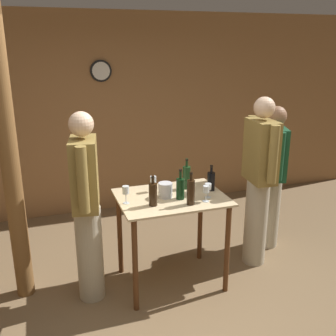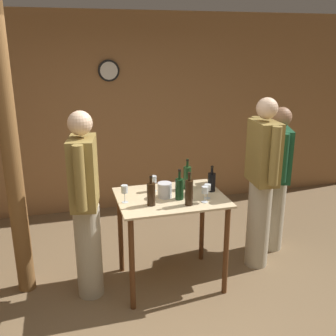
{
  "view_description": "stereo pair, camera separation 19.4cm",
  "coord_description": "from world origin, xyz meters",
  "px_view_note": "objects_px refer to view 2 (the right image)",
  "views": [
    {
      "loc": [
        -0.96,
        -2.54,
        2.29
      ],
      "look_at": [
        0.16,
        0.8,
        1.16
      ],
      "focal_mm": 42.0,
      "sensor_mm": 36.0,
      "label": 1
    },
    {
      "loc": [
        -0.78,
        -2.6,
        2.29
      ],
      "look_at": [
        0.16,
        0.8,
        1.16
      ],
      "focal_mm": 42.0,
      "sensor_mm": 36.0,
      "label": 2
    }
  ],
  "objects_px": {
    "wooden_post": "(11,155)",
    "ice_bucket": "(165,190)",
    "wine_bottle_far_right": "(212,182)",
    "person_host": "(277,177)",
    "wine_glass_near_right": "(205,191)",
    "wine_bottle_right": "(187,177)",
    "wine_glass_near_left": "(124,190)",
    "wine_bottle_left": "(179,188)",
    "wine_bottle_center": "(189,192)",
    "person_visitor_bearded": "(85,203)",
    "wine_glass_near_center": "(154,180)",
    "person_visitor_with_scarf": "(262,181)",
    "wine_bottle_far_left": "(151,194)",
    "wine_glass_far_side": "(207,188)"
  },
  "relations": [
    {
      "from": "wine_bottle_center",
      "to": "person_host",
      "type": "xyz_separation_m",
      "value": [
        1.22,
        0.58,
        -0.17
      ]
    },
    {
      "from": "wooden_post",
      "to": "wine_bottle_far_right",
      "type": "bearing_deg",
      "value": -7.13
    },
    {
      "from": "ice_bucket",
      "to": "person_visitor_with_scarf",
      "type": "relative_size",
      "value": 0.08
    },
    {
      "from": "wine_bottle_far_right",
      "to": "person_host",
      "type": "height_order",
      "value": "person_host"
    },
    {
      "from": "wine_glass_far_side",
      "to": "person_visitor_with_scarf",
      "type": "bearing_deg",
      "value": 17.06
    },
    {
      "from": "wine_bottle_right",
      "to": "wine_glass_far_side",
      "type": "distance_m",
      "value": 0.31
    },
    {
      "from": "wine_bottle_center",
      "to": "person_visitor_bearded",
      "type": "distance_m",
      "value": 0.93
    },
    {
      "from": "wooden_post",
      "to": "person_visitor_with_scarf",
      "type": "distance_m",
      "value": 2.4
    },
    {
      "from": "wine_glass_far_side",
      "to": "person_visitor_bearded",
      "type": "xyz_separation_m",
      "value": [
        -1.1,
        0.14,
        -0.08
      ]
    },
    {
      "from": "wine_bottle_far_right",
      "to": "wine_bottle_center",
      "type": "bearing_deg",
      "value": -140.05
    },
    {
      "from": "wine_glass_near_right",
      "to": "person_host",
      "type": "relative_size",
      "value": 0.09
    },
    {
      "from": "person_host",
      "to": "person_visitor_with_scarf",
      "type": "height_order",
      "value": "person_visitor_with_scarf"
    },
    {
      "from": "wine_glass_near_left",
      "to": "wine_glass_far_side",
      "type": "xyz_separation_m",
      "value": [
        0.75,
        -0.11,
        -0.02
      ]
    },
    {
      "from": "wine_bottle_left",
      "to": "wine_glass_near_center",
      "type": "bearing_deg",
      "value": 124.1
    },
    {
      "from": "wooden_post",
      "to": "wine_bottle_right",
      "type": "height_order",
      "value": "wooden_post"
    },
    {
      "from": "wine_glass_near_left",
      "to": "wooden_post",
      "type": "bearing_deg",
      "value": 163.12
    },
    {
      "from": "ice_bucket",
      "to": "wine_bottle_far_left",
      "type": "bearing_deg",
      "value": -137.12
    },
    {
      "from": "wine_bottle_left",
      "to": "wine_bottle_far_right",
      "type": "height_order",
      "value": "wine_bottle_left"
    },
    {
      "from": "wine_bottle_center",
      "to": "person_visitor_with_scarf",
      "type": "relative_size",
      "value": 0.17
    },
    {
      "from": "wooden_post",
      "to": "wine_glass_near_center",
      "type": "xyz_separation_m",
      "value": [
        1.26,
        -0.08,
        -0.32
      ]
    },
    {
      "from": "wine_glass_near_center",
      "to": "wine_bottle_far_left",
      "type": "bearing_deg",
      "value": -106.95
    },
    {
      "from": "wine_glass_near_right",
      "to": "wine_bottle_far_left",
      "type": "bearing_deg",
      "value": 172.37
    },
    {
      "from": "wine_bottle_far_left",
      "to": "wine_bottle_far_right",
      "type": "height_order",
      "value": "wine_bottle_far_left"
    },
    {
      "from": "wine_bottle_right",
      "to": "person_visitor_bearded",
      "type": "bearing_deg",
      "value": -171.39
    },
    {
      "from": "wine_bottle_right",
      "to": "ice_bucket",
      "type": "distance_m",
      "value": 0.32
    },
    {
      "from": "wine_bottle_left",
      "to": "wine_bottle_center",
      "type": "distance_m",
      "value": 0.16
    },
    {
      "from": "wine_bottle_left",
      "to": "wine_bottle_center",
      "type": "relative_size",
      "value": 0.95
    },
    {
      "from": "wine_bottle_far_left",
      "to": "person_visitor_bearded",
      "type": "distance_m",
      "value": 0.59
    },
    {
      "from": "wooden_post",
      "to": "ice_bucket",
      "type": "xyz_separation_m",
      "value": [
        1.33,
        -0.26,
        -0.37
      ]
    },
    {
      "from": "wine_glass_near_left",
      "to": "person_host",
      "type": "relative_size",
      "value": 0.1
    },
    {
      "from": "wine_bottle_far_right",
      "to": "person_host",
      "type": "relative_size",
      "value": 0.15
    },
    {
      "from": "wine_bottle_far_right",
      "to": "wooden_post",
      "type": "bearing_deg",
      "value": 172.87
    },
    {
      "from": "wine_bottle_left",
      "to": "wine_bottle_far_left",
      "type": "bearing_deg",
      "value": -166.42
    },
    {
      "from": "wine_bottle_far_left",
      "to": "wine_glass_near_right",
      "type": "bearing_deg",
      "value": -7.63
    },
    {
      "from": "wine_bottle_far_left",
      "to": "wine_bottle_center",
      "type": "relative_size",
      "value": 0.91
    },
    {
      "from": "wine_glass_near_right",
      "to": "person_host",
      "type": "height_order",
      "value": "person_host"
    },
    {
      "from": "person_host",
      "to": "person_visitor_with_scarf",
      "type": "xyz_separation_m",
      "value": [
        -0.34,
        -0.28,
        0.08
      ]
    },
    {
      "from": "wooden_post",
      "to": "wine_bottle_right",
      "type": "bearing_deg",
      "value": -3.66
    },
    {
      "from": "person_host",
      "to": "wine_bottle_left",
      "type": "bearing_deg",
      "value": -161.16
    },
    {
      "from": "person_visitor_with_scarf",
      "to": "wine_bottle_far_right",
      "type": "bearing_deg",
      "value": -176.46
    },
    {
      "from": "wine_glass_far_side",
      "to": "wine_glass_near_center",
      "type": "bearing_deg",
      "value": 143.59
    },
    {
      "from": "wine_glass_near_left",
      "to": "ice_bucket",
      "type": "xyz_separation_m",
      "value": [
        0.38,
        0.03,
        -0.05
      ]
    },
    {
      "from": "wine_bottle_right",
      "to": "person_visitor_bearded",
      "type": "distance_m",
      "value": 1.02
    },
    {
      "from": "wine_bottle_far_right",
      "to": "person_visitor_with_scarf",
      "type": "height_order",
      "value": "person_visitor_with_scarf"
    },
    {
      "from": "wooden_post",
      "to": "wine_glass_near_right",
      "type": "relative_size",
      "value": 17.97
    },
    {
      "from": "wine_glass_near_center",
      "to": "wine_glass_far_side",
      "type": "relative_size",
      "value": 1.11
    },
    {
      "from": "wine_glass_near_center",
      "to": "wine_glass_near_right",
      "type": "relative_size",
      "value": 1.03
    },
    {
      "from": "wine_bottle_far_left",
      "to": "wine_bottle_right",
      "type": "height_order",
      "value": "wine_bottle_right"
    },
    {
      "from": "wine_bottle_left",
      "to": "ice_bucket",
      "type": "bearing_deg",
      "value": 143.77
    },
    {
      "from": "wine_bottle_far_left",
      "to": "wine_glass_near_right",
      "type": "height_order",
      "value": "wine_bottle_far_left"
    }
  ]
}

